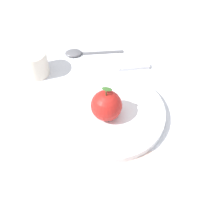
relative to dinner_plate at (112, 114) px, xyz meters
name	(u,v)px	position (x,y,z in m)	size (l,w,h in m)	color
ground_plane	(109,109)	(0.02, 0.01, -0.01)	(2.40, 2.40, 0.00)	silver
dinner_plate	(112,114)	(0.00, 0.00, 0.00)	(0.26, 0.26, 0.02)	white
apple	(108,106)	(-0.01, 0.01, 0.05)	(0.07, 0.07, 0.09)	#B21E19
cup	(35,62)	(0.11, 0.23, 0.03)	(0.07, 0.07, 0.07)	silver
knife	(118,69)	(0.16, 0.01, -0.01)	(0.08, 0.21, 0.01)	silver
spoon	(80,53)	(0.21, 0.13, -0.01)	(0.06, 0.17, 0.01)	#59595E
linen_napkin	(127,182)	(-0.17, -0.06, -0.01)	(0.13, 0.16, 0.00)	beige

